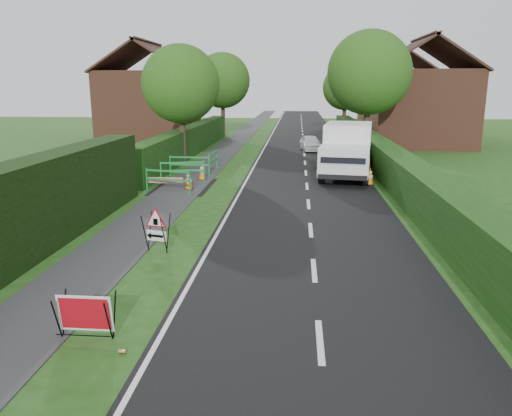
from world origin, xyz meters
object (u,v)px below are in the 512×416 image
object	(u,v)px
hatchback_car	(310,143)
triangle_sign	(155,226)
works_van	(347,150)
red_rect_sign	(85,314)

from	to	relation	value
hatchback_car	triangle_sign	bearing A→B (deg)	-108.69
works_van	hatchback_car	world-z (taller)	works_van
works_van	hatchback_car	size ratio (longest dim) A/B	1.88
red_rect_sign	works_van	size ratio (longest dim) A/B	0.17
triangle_sign	hatchback_car	xyz separation A→B (m)	(4.66, 22.25, -0.19)
red_rect_sign	hatchback_car	world-z (taller)	hatchback_car
triangle_sign	works_van	bearing A→B (deg)	76.34
triangle_sign	works_van	size ratio (longest dim) A/B	0.18
triangle_sign	hatchback_car	bearing A→B (deg)	91.79
red_rect_sign	triangle_sign	distance (m)	4.77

